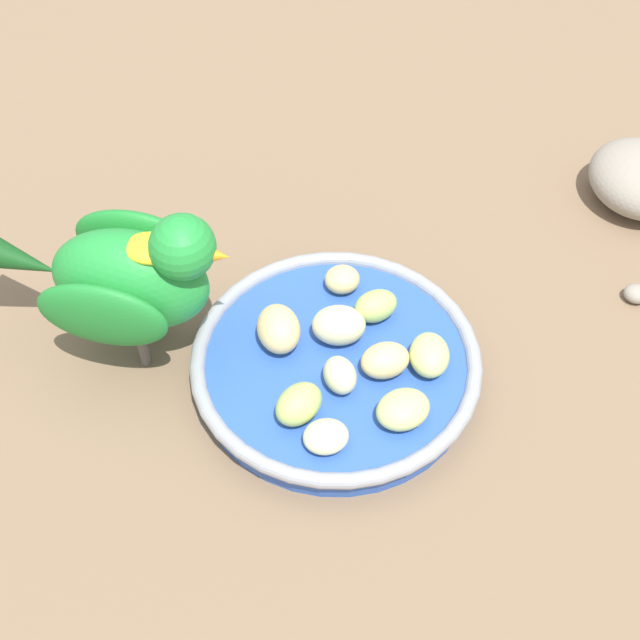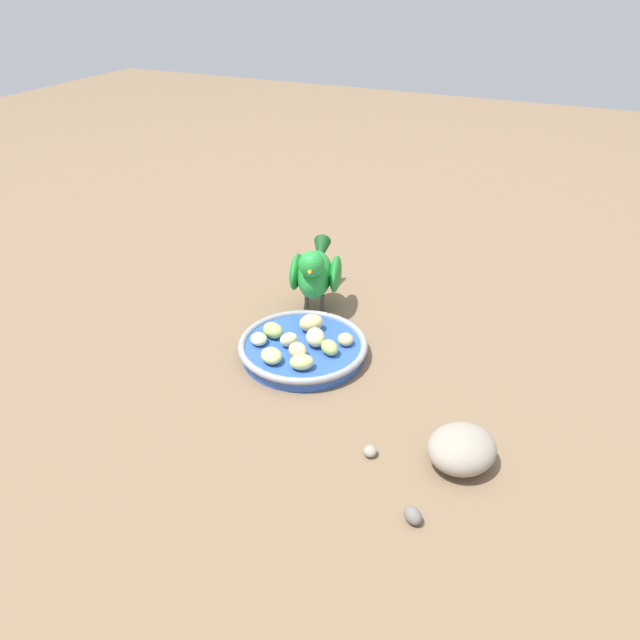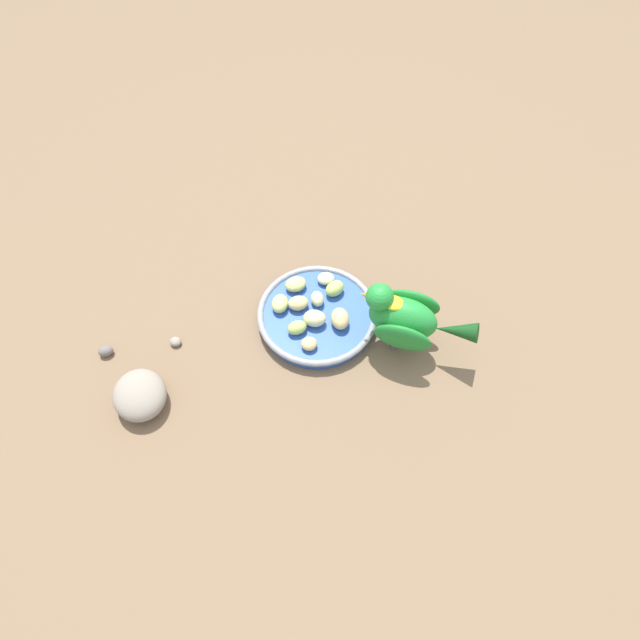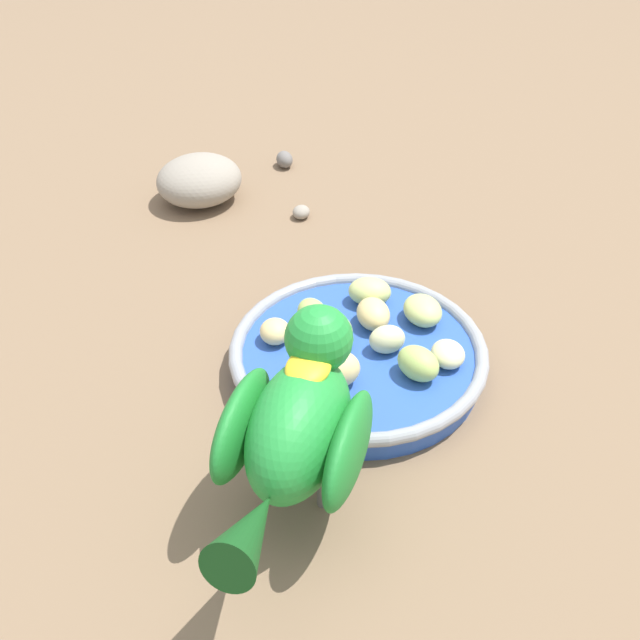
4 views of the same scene
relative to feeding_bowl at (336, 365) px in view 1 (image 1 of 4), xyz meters
The scene contains 14 objects.
ground_plane 0.03m from the feeding_bowl, 158.87° to the right, with size 4.00×4.00×0.00m, color #7A6047.
feeding_bowl is the anchor object (origin of this frame).
apple_piece_0 0.03m from the feeding_bowl, 112.90° to the left, with size 0.04×0.03×0.03m, color beige.
apple_piece_1 0.03m from the feeding_bowl, 55.04° to the right, with size 0.03×0.02×0.02m, color beige.
apple_piece_2 0.07m from the feeding_bowl, 19.76° to the right, with size 0.04×0.03×0.02m, color #C6D17A.
apple_piece_3 0.05m from the feeding_bowl, 82.95° to the left, with size 0.03×0.02×0.02m, color #B2CC66.
apple_piece_4 0.06m from the feeding_bowl, 24.60° to the left, with size 0.03×0.03×0.02m, color #C6D17A.
apple_piece_5 0.05m from the feeding_bowl, behind, with size 0.04×0.03×0.03m, color #E5C67F.
apple_piece_6 0.07m from the feeding_bowl, 67.16° to the right, with size 0.03×0.03×0.02m, color beige.
apple_piece_7 0.06m from the feeding_bowl, 111.38° to the left, with size 0.03×0.02×0.02m, color #E5C67F.
apple_piece_8 0.05m from the feeding_bowl, 89.52° to the right, with size 0.03×0.03×0.02m, color #B2CC66.
apple_piece_9 0.04m from the feeding_bowl, 13.09° to the left, with size 0.03×0.03×0.02m, color #E5C67F.
parrot 0.15m from the feeding_bowl, 162.73° to the right, with size 0.18×0.11×0.13m.
pebble_0 0.23m from the feeding_bowl, 46.75° to the left, with size 0.02×0.02×0.01m, color gray.
Camera 1 is at (0.20, -0.33, 0.52)m, focal length 52.29 mm.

